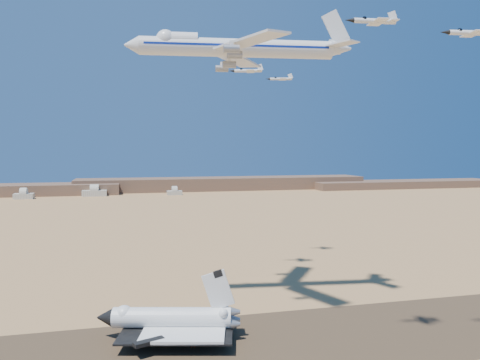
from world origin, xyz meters
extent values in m
plane|color=#AA824B|center=(0.00, 0.00, 0.00)|extent=(1200.00, 1200.00, 0.00)
cube|color=#493824|center=(0.00, 0.00, 0.03)|extent=(600.00, 50.00, 0.06)
cube|color=brown|center=(120.00, 540.00, 9.00)|extent=(420.00, 60.00, 18.00)
cube|color=brown|center=(400.00, 510.00, 5.50)|extent=(300.00, 60.00, 11.00)
cube|color=beige|center=(-140.00, 470.00, 3.25)|extent=(22.00, 14.00, 6.50)
cube|color=beige|center=(-60.00, 485.00, 3.75)|extent=(30.00, 15.00, 7.50)
cube|color=beige|center=(40.00, 475.00, 2.75)|extent=(19.00, 12.50, 5.50)
cylinder|color=silver|center=(-9.48, 10.17, 6.72)|extent=(36.27, 14.73, 6.27)
cone|color=black|center=(-29.25, 15.08, 6.72)|extent=(6.32, 6.99, 5.95)
sphere|color=silver|center=(-23.60, 13.68, 7.61)|extent=(5.82, 5.82, 5.82)
cube|color=silver|center=(-5.13, 9.08, 4.14)|extent=(30.38, 32.01, 1.01)
cube|color=black|center=(-7.31, 9.63, 3.64)|extent=(39.07, 34.17, 0.56)
cube|color=silver|center=(4.64, 6.65, 15.45)|extent=(10.26, 3.27, 12.89)
cylinder|color=gray|center=(-23.60, 13.68, 1.79)|extent=(0.40, 0.40, 3.58)
cylinder|color=black|center=(-23.60, 13.68, 0.62)|extent=(1.32, 0.79, 1.23)
cylinder|color=gray|center=(-4.31, 3.11, 1.79)|extent=(0.40, 0.40, 3.58)
cylinder|color=black|center=(-4.31, 3.11, 0.62)|extent=(1.32, 0.79, 1.23)
cylinder|color=gray|center=(-1.61, 13.97, 1.79)|extent=(0.40, 0.40, 3.58)
cylinder|color=black|center=(-1.61, 13.97, 0.62)|extent=(1.32, 0.79, 1.23)
cylinder|color=silver|center=(16.40, 29.84, 94.15)|extent=(68.02, 14.45, 6.38)
cone|color=silver|center=(-19.70, 34.20, 94.15)|extent=(5.71, 6.93, 6.38)
sphere|color=silver|center=(-8.32, 32.82, 96.44)|extent=(6.57, 6.57, 6.57)
cube|color=silver|center=(16.47, 13.77, 92.95)|extent=(19.13, 31.11, 0.70)
cube|color=silver|center=(20.29, 45.42, 92.95)|extent=(24.45, 29.64, 0.70)
cube|color=silver|center=(51.23, 19.11, 95.15)|extent=(9.34, 12.23, 0.50)
cube|color=silver|center=(52.78, 31.96, 95.15)|extent=(10.96, 12.05, 0.50)
cube|color=silver|center=(52.01, 25.53, 101.62)|extent=(11.36, 2.05, 14.24)
cylinder|color=gray|center=(13.35, 21.17, 89.97)|extent=(5.26, 3.17, 2.59)
cylinder|color=gray|center=(10.30, 12.51, 89.97)|extent=(5.26, 3.17, 2.59)
cylinder|color=gray|center=(15.50, 38.98, 89.97)|extent=(5.26, 3.17, 2.59)
cylinder|color=gray|center=(14.60, 48.12, 89.97)|extent=(5.26, 3.17, 2.59)
imported|color=#D9440C|center=(-2.01, 3.49, 1.02)|extent=(0.61, 0.79, 1.92)
imported|color=#D9440C|center=(-3.52, 2.01, 0.86)|extent=(0.87, 0.85, 1.59)
imported|color=#D9440C|center=(-4.36, 2.11, 0.87)|extent=(0.89, 1.06, 1.61)
cylinder|color=silver|center=(40.84, -20.56, 91.79)|extent=(11.31, 2.69, 1.31)
cone|color=black|center=(34.16, -19.72, 91.79)|extent=(2.57, 1.51, 1.22)
sphere|color=black|center=(38.06, -20.21, 92.25)|extent=(1.31, 1.31, 1.31)
cube|color=silver|center=(41.77, -20.68, 91.60)|extent=(4.18, 7.84, 0.23)
cube|color=silver|center=(45.49, -21.14, 91.79)|extent=(2.62, 4.90, 0.19)
cube|color=silver|center=(45.67, -21.16, 93.10)|extent=(2.84, 0.58, 3.17)
cylinder|color=silver|center=(66.14, -25.12, 89.21)|extent=(11.51, 3.13, 1.33)
cone|color=black|center=(59.36, -24.03, 89.21)|extent=(2.64, 1.62, 1.24)
sphere|color=black|center=(63.31, -24.67, 89.68)|extent=(1.33, 1.33, 1.33)
cube|color=silver|center=(67.08, -25.27, 89.01)|extent=(4.50, 8.06, 0.24)
cylinder|color=silver|center=(31.51, 71.92, 93.67)|extent=(12.10, 4.76, 1.42)
cone|color=black|center=(24.48, 73.96, 93.67)|extent=(2.90, 2.00, 1.32)
sphere|color=black|center=(28.58, 72.77, 94.18)|extent=(1.42, 1.42, 1.42)
cube|color=silver|center=(32.48, 71.64, 93.47)|extent=(5.68, 8.80, 0.25)
cube|color=silver|center=(36.39, 70.51, 93.67)|extent=(3.56, 5.50, 0.20)
cube|color=silver|center=(36.58, 70.45, 95.10)|extent=(3.02, 1.10, 3.44)
cylinder|color=silver|center=(55.56, 97.06, 94.64)|extent=(10.95, 4.22, 1.29)
cone|color=black|center=(49.20, 98.85, 94.64)|extent=(2.62, 1.79, 1.19)
sphere|color=black|center=(52.91, 97.80, 95.10)|extent=(1.29, 1.29, 1.29)
cube|color=silver|center=(56.45, 96.81, 94.46)|extent=(5.08, 7.94, 0.23)
cube|color=silver|center=(59.98, 95.82, 94.64)|extent=(3.19, 4.97, 0.18)
cube|color=silver|center=(60.16, 95.77, 95.93)|extent=(2.74, 0.97, 3.11)
camera|label=1|loc=(-22.81, -132.02, 58.40)|focal=35.00mm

